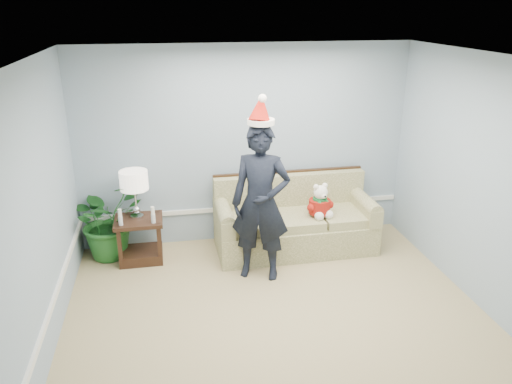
{
  "coord_description": "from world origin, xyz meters",
  "views": [
    {
      "loc": [
        -1.07,
        -3.95,
        3.16
      ],
      "look_at": [
        -0.03,
        1.55,
        1.04
      ],
      "focal_mm": 35.0,
      "sensor_mm": 36.0,
      "label": 1
    }
  ],
  "objects_px": {
    "houseplant": "(108,219)",
    "teddy_bear": "(320,205)",
    "sofa": "(294,223)",
    "man": "(261,203)",
    "side_table": "(141,244)",
    "table_lamp": "(134,182)"
  },
  "relations": [
    {
      "from": "teddy_bear",
      "to": "man",
      "type": "bearing_deg",
      "value": -165.27
    },
    {
      "from": "teddy_bear",
      "to": "table_lamp",
      "type": "bearing_deg",
      "value": 161.11
    },
    {
      "from": "sofa",
      "to": "houseplant",
      "type": "bearing_deg",
      "value": 174.63
    },
    {
      "from": "side_table",
      "to": "teddy_bear",
      "type": "xyz_separation_m",
      "value": [
        2.35,
        -0.2,
        0.46
      ]
    },
    {
      "from": "sofa",
      "to": "man",
      "type": "height_order",
      "value": "man"
    },
    {
      "from": "sofa",
      "to": "side_table",
      "type": "xyz_separation_m",
      "value": [
        -2.06,
        -0.01,
        -0.12
      ]
    },
    {
      "from": "houseplant",
      "to": "man",
      "type": "relative_size",
      "value": 0.54
    },
    {
      "from": "sofa",
      "to": "houseplant",
      "type": "relative_size",
      "value": 2.04
    },
    {
      "from": "sofa",
      "to": "man",
      "type": "relative_size",
      "value": 1.11
    },
    {
      "from": "side_table",
      "to": "teddy_bear",
      "type": "bearing_deg",
      "value": -4.86
    },
    {
      "from": "houseplant",
      "to": "teddy_bear",
      "type": "relative_size",
      "value": 2.25
    },
    {
      "from": "sofa",
      "to": "side_table",
      "type": "bearing_deg",
      "value": 179.68
    },
    {
      "from": "table_lamp",
      "to": "man",
      "type": "distance_m",
      "value": 1.64
    },
    {
      "from": "man",
      "to": "sofa",
      "type": "bearing_deg",
      "value": 68.62
    },
    {
      "from": "teddy_bear",
      "to": "sofa",
      "type": "bearing_deg",
      "value": 131.57
    },
    {
      "from": "sofa",
      "to": "man",
      "type": "bearing_deg",
      "value": -132.14
    },
    {
      "from": "sofa",
      "to": "table_lamp",
      "type": "relative_size",
      "value": 3.38
    },
    {
      "from": "houseplant",
      "to": "side_table",
      "type": "bearing_deg",
      "value": -28.47
    },
    {
      "from": "houseplant",
      "to": "man",
      "type": "xyz_separation_m",
      "value": [
        1.86,
        -0.88,
        0.44
      ]
    },
    {
      "from": "table_lamp",
      "to": "teddy_bear",
      "type": "bearing_deg",
      "value": -5.98
    },
    {
      "from": "side_table",
      "to": "man",
      "type": "bearing_deg",
      "value": -24.46
    },
    {
      "from": "houseplant",
      "to": "teddy_bear",
      "type": "height_order",
      "value": "houseplant"
    }
  ]
}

